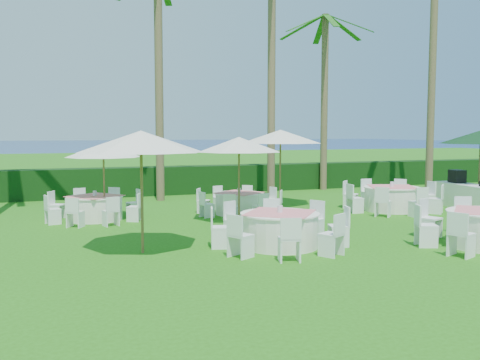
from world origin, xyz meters
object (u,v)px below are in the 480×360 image
at_px(umbrella_c, 103,150).
at_px(buffet_table, 477,197).
at_px(umbrella_d, 280,137).
at_px(banquet_table_b, 280,229).
at_px(banquet_table_d, 95,207).
at_px(umbrella_b, 239,144).
at_px(banquet_table_f, 392,198).
at_px(banquet_table_e, 239,203).
at_px(umbrella_a, 141,142).

xyz_separation_m(umbrella_c, buffet_table, (12.15, -2.39, -1.67)).
relative_size(umbrella_d, buffet_table, 0.80).
relative_size(banquet_table_b, banquet_table_d, 1.09).
bearing_deg(umbrella_b, banquet_table_f, 3.12).
distance_m(banquet_table_b, umbrella_b, 4.06).
bearing_deg(buffet_table, umbrella_c, 168.85).
bearing_deg(buffet_table, banquet_table_d, 168.02).
xyz_separation_m(banquet_table_d, buffet_table, (12.40, -2.63, 0.07)).
bearing_deg(banquet_table_f, banquet_table_b, -147.10).
distance_m(banquet_table_d, banquet_table_e, 4.56).
distance_m(banquet_table_d, umbrella_b, 4.82).
relative_size(banquet_table_e, buffet_table, 0.74).
distance_m(umbrella_b, umbrella_c, 4.09).
distance_m(umbrella_a, umbrella_d, 8.32).
bearing_deg(umbrella_d, banquet_table_e, -149.09).
relative_size(umbrella_b, buffet_table, 0.68).
distance_m(banquet_table_f, umbrella_a, 9.96).
xyz_separation_m(umbrella_d, buffet_table, (5.82, -3.40, -2.06)).
relative_size(banquet_table_f, umbrella_c, 1.41).
bearing_deg(banquet_table_e, umbrella_d, 30.91).
bearing_deg(umbrella_b, umbrella_a, -138.32).
height_order(banquet_table_b, umbrella_a, umbrella_a).
relative_size(banquet_table_d, banquet_table_f, 0.89).
height_order(banquet_table_d, buffet_table, buffet_table).
bearing_deg(banquet_table_e, banquet_table_d, 174.21).
relative_size(umbrella_c, umbrella_d, 0.78).
distance_m(banquet_table_f, umbrella_d, 4.42).
bearing_deg(buffet_table, umbrella_b, 174.98).
distance_m(banquet_table_d, umbrella_a, 5.41).
height_order(banquet_table_e, umbrella_d, umbrella_d).
height_order(banquet_table_e, umbrella_a, umbrella_a).
relative_size(banquet_table_e, umbrella_d, 0.93).
relative_size(banquet_table_e, umbrella_b, 1.10).
relative_size(umbrella_c, buffet_table, 0.62).
bearing_deg(umbrella_d, banquet_table_b, -114.94).
height_order(umbrella_a, buffet_table, umbrella_a).
relative_size(banquet_table_e, umbrella_a, 1.01).
bearing_deg(buffet_table, umbrella_d, 149.75).
xyz_separation_m(umbrella_c, umbrella_d, (6.32, 1.00, 0.39)).
distance_m(banquet_table_b, banquet_table_e, 5.08).
height_order(umbrella_a, umbrella_b, umbrella_a).
bearing_deg(umbrella_c, banquet_table_d, 137.13).
bearing_deg(banquet_table_f, buffet_table, -21.13).
height_order(umbrella_a, umbrella_d, umbrella_d).
distance_m(banquet_table_b, banquet_table_f, 7.16).
bearing_deg(umbrella_c, umbrella_b, -23.89).
xyz_separation_m(banquet_table_b, buffet_table, (8.72, 2.84, 0.04)).
bearing_deg(banquet_table_b, umbrella_a, 170.76).
distance_m(banquet_table_b, buffet_table, 9.17).
height_order(banquet_table_f, umbrella_d, umbrella_d).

